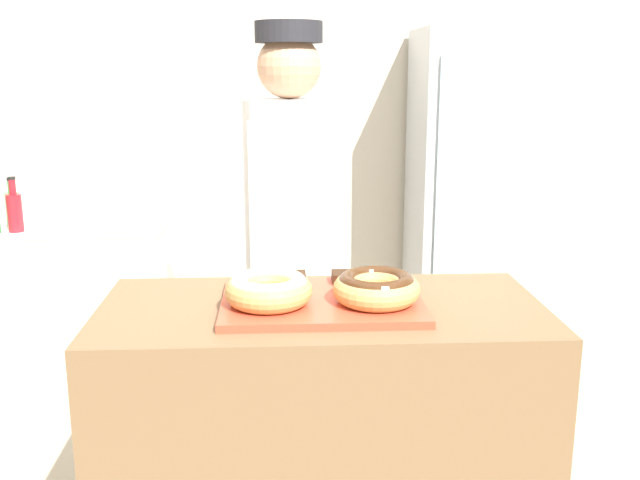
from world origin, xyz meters
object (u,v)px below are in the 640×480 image
object	(u,v)px
donut_chocolate_glaze	(376,287)
bottle_green	(13,207)
brownie_back_right	(345,277)
baker_person	(291,245)
beverage_fridge	(467,200)
bottle_red	(15,211)
chest_freezer	(85,294)
donut_light_glaze	(269,289)
brownie_back_left	(293,278)
serving_tray	(322,302)

from	to	relation	value
donut_chocolate_glaze	bottle_green	size ratio (longest dim) A/B	1.03
brownie_back_right	baker_person	bearing A→B (deg)	110.85
beverage_fridge	bottle_red	bearing A→B (deg)	-175.71
beverage_fridge	bottle_green	world-z (taller)	beverage_fridge
brownie_back_right	chest_freezer	size ratio (longest dim) A/B	0.09
chest_freezer	baker_person	bearing A→B (deg)	-45.97
donut_light_glaze	baker_person	world-z (taller)	baker_person
donut_light_glaze	bottle_green	xyz separation A→B (m)	(-1.39, 1.81, -0.09)
brownie_back_left	brownie_back_right	xyz separation A→B (m)	(0.17, 0.00, 0.00)
chest_freezer	bottle_red	xyz separation A→B (m)	(-0.26, -0.18, 0.51)
serving_tray	donut_chocolate_glaze	xyz separation A→B (m)	(0.16, -0.05, 0.06)
baker_person	brownie_back_right	bearing A→B (deg)	-69.15
serving_tray	brownie_back_left	world-z (taller)	brownie_back_left
donut_light_glaze	baker_person	bearing A→B (deg)	83.57
serving_tray	brownie_back_left	bearing A→B (deg)	116.78
baker_person	bottle_red	xyz separation A→B (m)	(-1.39, 0.98, -0.04)
donut_chocolate_glaze	baker_person	size ratio (longest dim) A/B	0.14
brownie_back_left	beverage_fridge	world-z (taller)	beverage_fridge
chest_freezer	bottle_red	distance (m)	0.60
bottle_red	beverage_fridge	bearing A→B (deg)	4.29
donut_light_glaze	bottle_red	size ratio (longest dim) A/B	0.91
brownie_back_left	beverage_fridge	distance (m)	1.87
brownie_back_left	beverage_fridge	xyz separation A→B (m)	(0.98, 1.59, -0.05)
donut_light_glaze	chest_freezer	distance (m)	2.17
donut_chocolate_glaze	brownie_back_left	distance (m)	0.32
bottle_green	serving_tray	bearing A→B (deg)	-48.72
beverage_fridge	donut_light_glaze	bearing A→B (deg)	-120.35
brownie_back_left	chest_freezer	world-z (taller)	brownie_back_left
chest_freezer	brownie_back_left	bearing A→B (deg)	-54.95
baker_person	donut_light_glaze	bearing A→B (deg)	-96.43
bottle_red	donut_chocolate_glaze	bearing A→B (deg)	-45.01
serving_tray	bottle_red	world-z (taller)	bottle_red
donut_chocolate_glaze	baker_person	distance (m)	0.70
serving_tray	brownie_back_right	bearing A→B (deg)	63.22
donut_light_glaze	bottle_green	world-z (taller)	bottle_green
brownie_back_right	bottle_red	world-z (taller)	bottle_red
brownie_back_left	baker_person	xyz separation A→B (m)	(-0.00, 0.44, -0.00)
brownie_back_left	bottle_red	bearing A→B (deg)	134.40
serving_tray	bottle_green	xyz separation A→B (m)	(-1.54, 1.76, -0.03)
baker_person	beverage_fridge	world-z (taller)	beverage_fridge
donut_light_glaze	brownie_back_left	world-z (taller)	donut_light_glaze
donut_light_glaze	brownie_back_left	size ratio (longest dim) A/B	3.20
brownie_back_right	chest_freezer	xyz separation A→B (m)	(-1.29, 1.60, -0.55)
brownie_back_left	bottle_red	size ratio (longest dim) A/B	0.29
serving_tray	donut_light_glaze	xyz separation A→B (m)	(-0.16, -0.05, 0.06)
donut_light_glaze	donut_chocolate_glaze	distance (m)	0.32
serving_tray	baker_person	size ratio (longest dim) A/B	0.34
chest_freezer	bottle_red	world-z (taller)	bottle_red
chest_freezer	donut_chocolate_glaze	bearing A→B (deg)	-53.04
bottle_green	donut_chocolate_glaze	bearing A→B (deg)	-46.70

